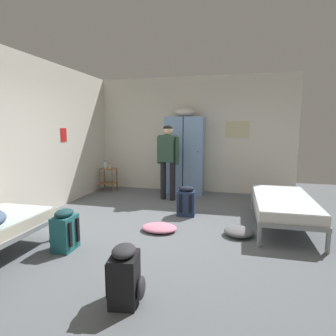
# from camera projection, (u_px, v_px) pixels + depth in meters

# --- Properties ---
(ground_plane) EXTENTS (9.10, 9.10, 0.00)m
(ground_plane) POSITION_uv_depth(u_px,v_px,m) (164.00, 230.00, 4.41)
(ground_plane) COLOR slate
(room_backdrop) EXTENTS (4.89, 5.75, 2.83)m
(room_backdrop) POSITION_uv_depth(u_px,v_px,m) (119.00, 137.00, 5.79)
(room_backdrop) COLOR silver
(room_backdrop) RESTS_ON ground_plane
(locker_bank) EXTENTS (0.90, 0.55, 2.07)m
(locker_bank) POSITION_uv_depth(u_px,v_px,m) (185.00, 154.00, 6.77)
(locker_bank) COLOR #7A9ECC
(locker_bank) RESTS_ON ground_plane
(shelf_unit) EXTENTS (0.38, 0.30, 0.57)m
(shelf_unit) POSITION_uv_depth(u_px,v_px,m) (108.00, 177.00, 7.12)
(shelf_unit) COLOR brown
(shelf_unit) RESTS_ON ground_plane
(bed_right) EXTENTS (0.90, 1.90, 0.49)m
(bed_right) POSITION_uv_depth(u_px,v_px,m) (283.00, 204.00, 4.53)
(bed_right) COLOR gray
(bed_right) RESTS_ON ground_plane
(person_traveler) EXTENTS (0.51, 0.28, 1.65)m
(person_traveler) POSITION_uv_depth(u_px,v_px,m) (168.00, 155.00, 6.13)
(person_traveler) COLOR black
(person_traveler) RESTS_ON ground_plane
(water_bottle) EXTENTS (0.07, 0.07, 0.20)m
(water_bottle) POSITION_uv_depth(u_px,v_px,m) (105.00, 165.00, 7.12)
(water_bottle) COLOR white
(water_bottle) RESTS_ON shelf_unit
(lotion_bottle) EXTENTS (0.05, 0.05, 0.15)m
(lotion_bottle) POSITION_uv_depth(u_px,v_px,m) (110.00, 166.00, 7.03)
(lotion_bottle) COLOR beige
(lotion_bottle) RESTS_ON shelf_unit
(backpack_black) EXTENTS (0.37, 0.35, 0.55)m
(backpack_black) POSITION_uv_depth(u_px,v_px,m) (126.00, 276.00, 2.56)
(backpack_black) COLOR black
(backpack_black) RESTS_ON ground_plane
(backpack_navy) EXTENTS (0.33, 0.35, 0.55)m
(backpack_navy) POSITION_uv_depth(u_px,v_px,m) (186.00, 201.00, 5.12)
(backpack_navy) COLOR navy
(backpack_navy) RESTS_ON ground_plane
(backpack_teal) EXTENTS (0.34, 0.32, 0.55)m
(backpack_teal) POSITION_uv_depth(u_px,v_px,m) (64.00, 231.00, 3.67)
(backpack_teal) COLOR #23666B
(backpack_teal) RESTS_ON ground_plane
(clothes_pile_pink) EXTENTS (0.55, 0.43, 0.10)m
(clothes_pile_pink) POSITION_uv_depth(u_px,v_px,m) (159.00, 228.00, 4.37)
(clothes_pile_pink) COLOR pink
(clothes_pile_pink) RESTS_ON ground_plane
(clothes_pile_grey) EXTENTS (0.44, 0.43, 0.13)m
(clothes_pile_grey) POSITION_uv_depth(u_px,v_px,m) (239.00, 231.00, 4.17)
(clothes_pile_grey) COLOR slate
(clothes_pile_grey) RESTS_ON ground_plane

